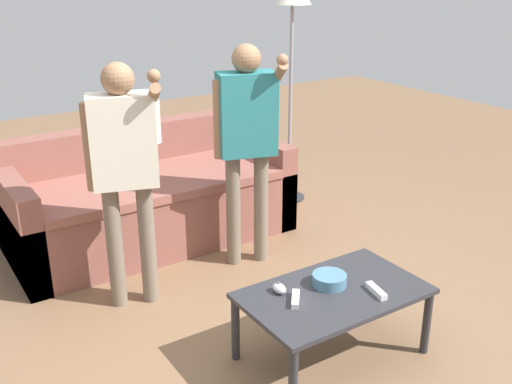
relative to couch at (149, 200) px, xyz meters
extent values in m
plane|color=brown|center=(-0.02, -1.62, -0.30)|extent=(12.00, 12.00, 0.00)
cube|color=brown|center=(0.00, -0.03, -0.07)|extent=(2.01, 0.90, 0.45)
cube|color=#94584D|center=(0.00, -0.11, 0.18)|extent=(1.73, 0.78, 0.06)
cube|color=brown|center=(0.00, 0.33, 0.33)|extent=(2.01, 0.18, 0.35)
cube|color=brown|center=(-0.93, -0.03, 0.03)|extent=(0.14, 0.90, 0.66)
cube|color=brown|center=(0.93, -0.03, 0.03)|extent=(0.14, 0.90, 0.66)
cube|color=#2D2D33|center=(0.20, -1.87, 0.07)|extent=(0.93, 0.56, 0.03)
cylinder|color=#2D2D33|center=(-0.24, -2.12, -0.12)|extent=(0.04, 0.04, 0.36)
cylinder|color=#2D2D33|center=(0.63, -2.12, -0.12)|extent=(0.04, 0.04, 0.36)
cylinder|color=#2D2D33|center=(-0.24, -1.62, -0.12)|extent=(0.04, 0.04, 0.36)
cylinder|color=#2D2D33|center=(0.63, -1.62, -0.12)|extent=(0.04, 0.04, 0.36)
cylinder|color=teal|center=(0.22, -1.81, 0.12)|extent=(0.18, 0.18, 0.06)
ellipsoid|color=white|center=(-0.04, -1.73, 0.11)|extent=(0.06, 0.09, 0.05)
cylinder|color=#4C4C51|center=(-0.04, -1.72, 0.14)|extent=(0.02, 0.02, 0.01)
cylinder|color=#2D2D33|center=(1.34, 0.09, -0.29)|extent=(0.28, 0.28, 0.02)
cylinder|color=gray|center=(1.34, 0.09, 0.53)|extent=(0.03, 0.03, 1.62)
cylinder|color=#756656|center=(-0.55, -0.77, 0.08)|extent=(0.09, 0.09, 0.76)
cylinder|color=#756656|center=(-0.37, -0.83, 0.08)|extent=(0.09, 0.09, 0.76)
cube|color=beige|center=(-0.46, -0.80, 0.72)|extent=(0.40, 0.29, 0.52)
sphere|color=#936B4C|center=(-0.46, -0.80, 1.06)|extent=(0.18, 0.18, 0.18)
cylinder|color=#936B4C|center=(-0.63, -0.74, 0.70)|extent=(0.07, 0.07, 0.49)
cylinder|color=beige|center=(-0.28, -0.85, 0.82)|extent=(0.07, 0.07, 0.25)
cylinder|color=#936B4C|center=(-0.30, -0.91, 0.98)|extent=(0.13, 0.25, 0.17)
sphere|color=#936B4C|center=(-0.32, -0.96, 1.09)|extent=(0.07, 0.07, 0.07)
cylinder|color=#756656|center=(0.32, -0.69, 0.09)|extent=(0.10, 0.10, 0.77)
cylinder|color=#756656|center=(0.50, -0.74, 0.09)|extent=(0.10, 0.10, 0.77)
cube|color=#28757A|center=(0.41, -0.71, 0.74)|extent=(0.41, 0.29, 0.53)
sphere|color=#936B4C|center=(0.41, -0.71, 1.09)|extent=(0.18, 0.18, 0.18)
cylinder|color=#936B4C|center=(0.23, -0.66, 0.72)|extent=(0.07, 0.07, 0.50)
cylinder|color=#28757A|center=(0.58, -0.77, 0.84)|extent=(0.07, 0.07, 0.25)
cylinder|color=#936B4C|center=(0.56, -0.84, 0.99)|extent=(0.13, 0.25, 0.20)
sphere|color=#936B4C|center=(0.54, -0.91, 1.09)|extent=(0.07, 0.07, 0.07)
cube|color=white|center=(-0.03, -1.84, 0.10)|extent=(0.12, 0.14, 0.03)
cylinder|color=silver|center=(-0.01, -1.82, 0.12)|extent=(0.01, 0.01, 0.00)
cube|color=silver|center=(-0.05, -1.88, 0.12)|extent=(0.02, 0.02, 0.00)
cube|color=white|center=(0.36, -2.00, 0.10)|extent=(0.07, 0.16, 0.03)
cylinder|color=silver|center=(0.37, -1.97, 0.12)|extent=(0.01, 0.01, 0.00)
cube|color=silver|center=(0.35, -2.05, 0.12)|extent=(0.02, 0.02, 0.00)
camera|label=1|loc=(-1.58, -3.87, 1.64)|focal=41.96mm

